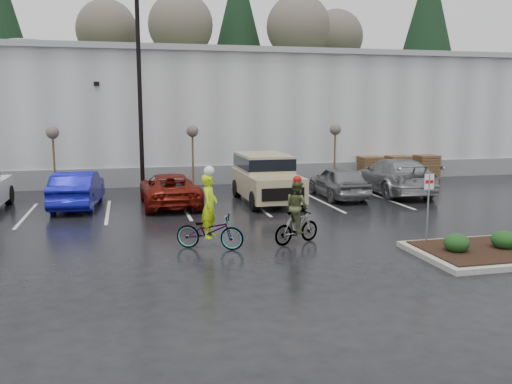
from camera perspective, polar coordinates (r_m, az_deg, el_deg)
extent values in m
plane|color=black|center=(15.10, 5.29, -6.84)|extent=(120.00, 120.00, 0.00)
cube|color=#ABAEB0|center=(36.05, -6.10, 8.02)|extent=(60.00, 15.00, 7.00)
cube|color=slate|center=(28.80, -4.01, 1.81)|extent=(60.00, 0.12, 1.00)
cube|color=#999B9E|center=(36.16, -6.19, 13.65)|extent=(60.50, 15.50, 0.30)
cube|color=#28431C|center=(58.93, -9.07, 7.86)|extent=(80.00, 25.00, 6.00)
cylinder|color=black|center=(25.74, -12.12, 9.70)|extent=(0.20, 0.20, 9.00)
cylinder|color=#49341D|center=(27.06, -20.46, 2.71)|extent=(0.10, 0.10, 2.80)
sphere|color=#554B44|center=(26.95, -20.64, 5.88)|extent=(0.60, 0.60, 0.60)
cylinder|color=#49341D|center=(27.06, -6.66, 3.22)|extent=(0.10, 0.10, 2.80)
sphere|color=#554B44|center=(26.95, -6.72, 6.39)|extent=(0.60, 0.60, 0.60)
cylinder|color=#49341D|center=(28.93, 8.28, 3.56)|extent=(0.10, 0.10, 2.80)
sphere|color=#554B44|center=(28.83, 8.35, 6.53)|extent=(0.60, 0.60, 0.60)
cube|color=#49341D|center=(30.92, 11.87, 2.46)|extent=(1.20, 1.20, 1.35)
cube|color=#49341D|center=(31.69, 14.65, 2.52)|extent=(1.20, 1.20, 1.35)
cube|color=#49341D|center=(32.57, 17.44, 2.56)|extent=(1.20, 1.20, 1.35)
ellipsoid|color=#123314|center=(15.88, 20.37, -5.04)|extent=(0.70, 0.70, 0.52)
ellipsoid|color=#123314|center=(16.76, 24.64, -4.59)|extent=(0.70, 0.70, 0.52)
cylinder|color=gray|center=(16.62, 17.63, -1.87)|extent=(0.05, 0.05, 2.20)
cube|color=white|center=(16.48, 17.77, 1.04)|extent=(0.30, 0.02, 0.45)
cube|color=red|center=(16.48, 17.79, 1.03)|extent=(0.26, 0.02, 0.10)
imported|color=#0C0E86|center=(23.33, -18.28, 0.31)|extent=(1.98, 4.74, 1.52)
imported|color=#671109|center=(22.86, -9.10, 0.28)|extent=(2.36, 4.94, 1.36)
imported|color=slate|center=(24.74, 8.68, 1.07)|extent=(1.80, 4.33, 1.46)
imported|color=#93969A|center=(26.51, 14.30, 1.65)|extent=(2.74, 5.91, 1.67)
imported|color=#3F3F44|center=(15.82, -4.88, -4.13)|extent=(2.12, 1.47, 1.06)
imported|color=#B7E70C|center=(15.66, -4.91, -1.48)|extent=(0.68, 0.80, 1.84)
sphere|color=silver|center=(15.51, -4.96, 2.20)|extent=(0.30, 0.30, 0.30)
imported|color=#3F3F44|center=(16.42, 4.31, -3.73)|extent=(1.66, 1.04, 1.00)
imported|color=#3F4625|center=(16.29, 4.33, -1.54)|extent=(0.68, 0.87, 1.58)
sphere|color=#990C0C|center=(16.16, 4.37, 1.29)|extent=(0.26, 0.26, 0.26)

